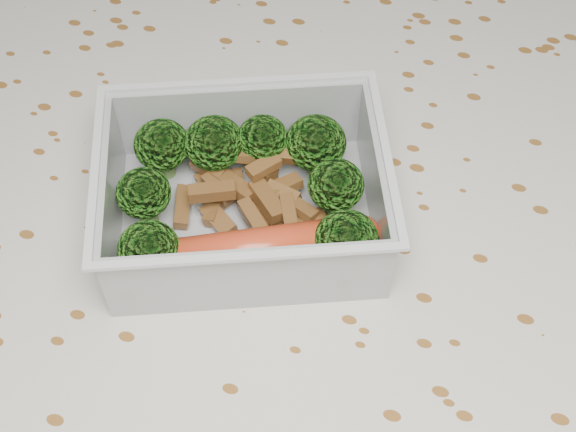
% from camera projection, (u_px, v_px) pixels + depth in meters
% --- Properties ---
extents(dining_table, '(1.40, 0.90, 0.75)m').
position_uv_depth(dining_table, '(293.00, 325.00, 0.55)').
color(dining_table, brown).
rests_on(dining_table, ground).
extents(tablecloth, '(1.46, 0.96, 0.19)m').
position_uv_depth(tablecloth, '(294.00, 287.00, 0.51)').
color(tablecloth, silver).
rests_on(tablecloth, dining_table).
extents(lunch_container, '(0.20, 0.18, 0.06)m').
position_uv_depth(lunch_container, '(245.00, 202.00, 0.48)').
color(lunch_container, silver).
rests_on(lunch_container, tablecloth).
extents(broccoli_florets, '(0.16, 0.14, 0.04)m').
position_uv_depth(broccoli_florets, '(245.00, 180.00, 0.48)').
color(broccoli_florets, '#608C3F').
rests_on(broccoli_florets, lunch_container).
extents(meat_pile, '(0.10, 0.07, 0.03)m').
position_uv_depth(meat_pile, '(249.00, 193.00, 0.49)').
color(meat_pile, brown).
rests_on(meat_pile, lunch_container).
extents(sausage, '(0.14, 0.08, 0.02)m').
position_uv_depth(sausage, '(254.00, 249.00, 0.46)').
color(sausage, red).
rests_on(sausage, lunch_container).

